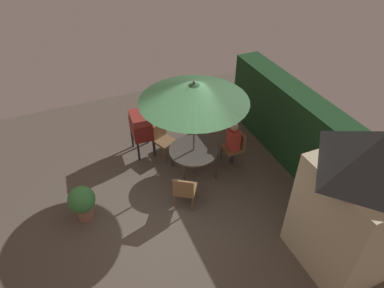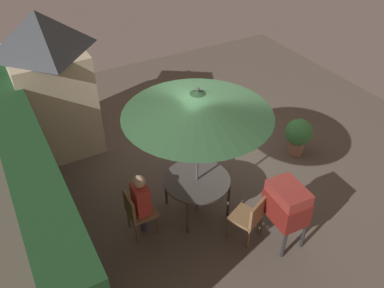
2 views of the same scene
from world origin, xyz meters
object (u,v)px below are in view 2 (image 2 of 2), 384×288
object	(u,v)px
chair_far_side	(250,216)
potted_plant_by_shed	(298,134)
garden_shed	(50,82)
chair_toward_hedge	(201,151)
patio_table	(197,182)
patio_umbrella	(198,103)
person_in_red	(141,198)
chair_near_shed	(137,211)
bbq_grill	(286,204)

from	to	relation	value
chair_far_side	potted_plant_by_shed	size ratio (longest dim) A/B	1.03
garden_shed	chair_far_side	world-z (taller)	garden_shed
chair_toward_hedge	patio_table	bearing A→B (deg)	146.31
patio_table	patio_umbrella	bearing A→B (deg)	-26.57
chair_toward_hedge	patio_umbrella	bearing A→B (deg)	146.31
patio_table	chair_far_side	distance (m)	1.13
garden_shed	potted_plant_by_shed	xyz separation A→B (m)	(-2.93, -4.40, -1.05)
person_in_red	chair_far_side	bearing A→B (deg)	-124.52
chair_near_shed	potted_plant_by_shed	xyz separation A→B (m)	(0.38, -3.93, -0.00)
potted_plant_by_shed	person_in_red	distance (m)	3.87
garden_shed	chair_toward_hedge	distance (m)	3.45
chair_far_side	person_in_red	bearing A→B (deg)	55.48
garden_shed	person_in_red	size ratio (longest dim) A/B	2.44
garden_shed	chair_far_side	bearing A→B (deg)	-154.50
patio_umbrella	chair_toward_hedge	distance (m)	2.14
patio_table	person_in_red	xyz separation A→B (m)	(0.02, 1.08, 0.10)
bbq_grill	chair_far_side	xyz separation A→B (m)	(0.30, 0.47, -0.33)
chair_near_shed	potted_plant_by_shed	distance (m)	3.95
garden_shed	patio_umbrella	world-z (taller)	garden_shed
potted_plant_by_shed	person_in_red	bearing A→B (deg)	95.72
garden_shed	person_in_red	bearing A→B (deg)	-170.52
bbq_grill	potted_plant_by_shed	distance (m)	2.55
patio_umbrella	chair_toward_hedge	xyz separation A→B (m)	(0.94, -0.63, -1.81)
bbq_grill	chair_toward_hedge	world-z (taller)	bbq_grill
chair_near_shed	chair_far_side	size ratio (longest dim) A/B	1.00
patio_table	chair_toward_hedge	size ratio (longest dim) A/B	1.34
garden_shed	patio_umbrella	bearing A→B (deg)	-153.93
chair_near_shed	potted_plant_by_shed	size ratio (longest dim) A/B	1.03
patio_umbrella	chair_near_shed	size ratio (longest dim) A/B	2.89
chair_near_shed	chair_far_side	distance (m)	1.93
garden_shed	chair_toward_hedge	xyz separation A→B (m)	(-2.39, -2.26, -1.05)
patio_table	chair_toward_hedge	distance (m)	1.14
bbq_grill	garden_shed	bearing A→B (deg)	28.72
chair_far_side	patio_umbrella	bearing A→B (deg)	23.64
patio_umbrella	chair_near_shed	bearing A→B (deg)	88.78
chair_far_side	bbq_grill	bearing A→B (deg)	-122.40
patio_table	potted_plant_by_shed	size ratio (longest dim) A/B	1.38
patio_umbrella	potted_plant_by_shed	distance (m)	3.33
patio_table	potted_plant_by_shed	world-z (taller)	potted_plant_by_shed
chair_near_shed	chair_far_side	xyz separation A→B (m)	(-1.05, -1.61, 0.00)
patio_table	patio_umbrella	xyz separation A→B (m)	(0.00, -0.00, 1.65)
garden_shed	chair_toward_hedge	size ratio (longest dim) A/B	3.42
chair_toward_hedge	potted_plant_by_shed	xyz separation A→B (m)	(-0.53, -2.14, -0.00)
garden_shed	chair_toward_hedge	bearing A→B (deg)	-136.63
person_in_red	garden_shed	bearing A→B (deg)	9.48
chair_near_shed	garden_shed	bearing A→B (deg)	8.04
patio_umbrella	chair_toward_hedge	world-z (taller)	patio_umbrella
garden_shed	bbq_grill	world-z (taller)	garden_shed
garden_shed	chair_far_side	xyz separation A→B (m)	(-4.36, -2.08, -1.05)
patio_table	chair_far_side	xyz separation A→B (m)	(-1.03, -0.45, -0.16)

